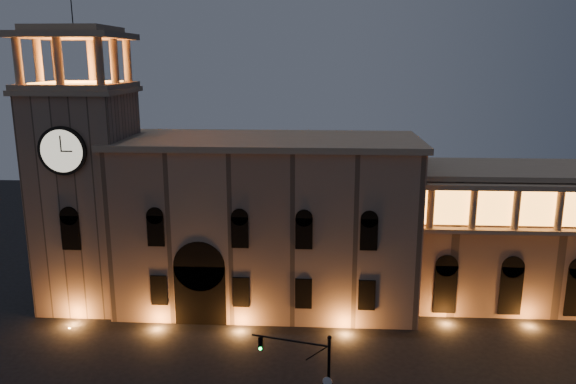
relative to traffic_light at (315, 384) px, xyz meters
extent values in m
cube|color=#8D705C|center=(-5.24, 22.22, 4.40)|extent=(30.00, 12.00, 17.00)
cube|color=#9E866D|center=(-5.24, 22.22, 13.20)|extent=(30.80, 12.80, 0.60)
cube|color=black|center=(-11.24, 16.82, -1.10)|extent=(5.00, 1.40, 6.00)
cylinder|color=black|center=(-11.24, 16.82, 1.90)|extent=(5.00, 1.40, 5.00)
cube|color=orange|center=(-11.24, 16.62, -1.30)|extent=(4.20, 0.20, 5.00)
cube|color=#8D705C|center=(-23.74, 21.22, 6.90)|extent=(9.00, 9.00, 22.00)
cube|color=#9E866D|center=(-23.74, 21.22, 18.15)|extent=(9.80, 9.80, 0.50)
cylinder|color=black|center=(-23.74, 16.54, 12.90)|extent=(4.60, 0.35, 4.60)
cylinder|color=beige|center=(-23.74, 16.40, 12.90)|extent=(4.00, 0.12, 4.00)
cube|color=#9E866D|center=(-23.74, 21.22, 18.65)|extent=(9.40, 9.40, 0.50)
cube|color=orange|center=(-23.74, 21.22, 18.95)|extent=(6.80, 6.80, 0.15)
cylinder|color=#9E866D|center=(-27.54, 17.42, 21.00)|extent=(0.76, 0.76, 4.20)
cylinder|color=#9E866D|center=(-23.74, 17.42, 21.00)|extent=(0.76, 0.76, 4.20)
cylinder|color=#9E866D|center=(-19.94, 17.42, 21.00)|extent=(0.76, 0.76, 4.20)
cylinder|color=#9E866D|center=(-27.54, 25.02, 21.00)|extent=(0.76, 0.76, 4.20)
cylinder|color=#9E866D|center=(-23.74, 25.02, 21.00)|extent=(0.76, 0.76, 4.20)
cylinder|color=#9E866D|center=(-19.94, 25.02, 21.00)|extent=(0.76, 0.76, 4.20)
cylinder|color=#9E866D|center=(-27.54, 21.22, 21.00)|extent=(0.76, 0.76, 4.20)
cylinder|color=#9E866D|center=(-19.94, 21.22, 21.00)|extent=(0.76, 0.76, 4.20)
cube|color=#9E866D|center=(-23.74, 21.22, 23.40)|extent=(9.80, 9.80, 0.60)
cube|color=#9E866D|center=(-23.74, 21.22, 24.00)|extent=(7.50, 7.50, 0.60)
cylinder|color=black|center=(-23.74, 21.22, 26.30)|extent=(0.10, 0.10, 4.00)
cylinder|color=#9E866D|center=(10.76, 18.72, 7.40)|extent=(0.70, 0.70, 4.00)
cylinder|color=#9E866D|center=(14.76, 18.72, 7.40)|extent=(0.70, 0.70, 4.00)
cylinder|color=#9E866D|center=(18.76, 18.72, 7.40)|extent=(0.70, 0.70, 4.00)
cylinder|color=#9E866D|center=(22.76, 18.72, 7.40)|extent=(0.70, 0.70, 4.00)
sphere|color=black|center=(0.93, -0.22, 3.55)|extent=(0.30, 0.30, 0.30)
cylinder|color=black|center=(-1.68, 0.43, 2.91)|extent=(5.26, 1.43, 0.13)
cube|color=black|center=(-3.67, 0.93, 2.37)|extent=(0.39, 0.37, 0.92)
cylinder|color=#0CE53F|center=(-3.71, 0.76, 2.07)|extent=(0.21, 0.13, 0.19)
cylinder|color=silver|center=(0.84, -0.36, 0.43)|extent=(0.64, 0.20, 0.65)
camera|label=1|loc=(0.17, -33.62, 21.20)|focal=35.00mm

